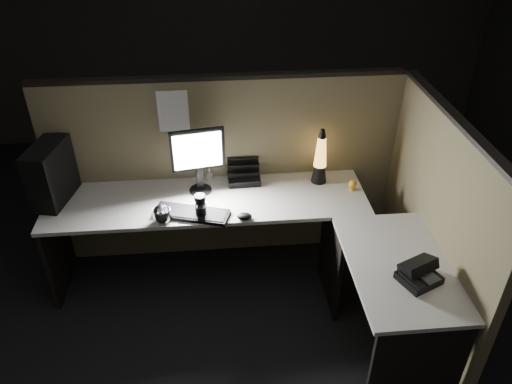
{
  "coord_description": "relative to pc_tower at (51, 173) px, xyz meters",
  "views": [
    {
      "loc": [
        -0.07,
        -2.37,
        2.77
      ],
      "look_at": [
        0.18,
        0.35,
        0.94
      ],
      "focal_mm": 35.0,
      "sensor_mm": 36.0,
      "label": 1
    }
  ],
  "objects": [
    {
      "name": "desk",
      "position": [
        1.4,
        -0.45,
        -0.36
      ],
      "size": [
        2.6,
        1.6,
        0.73
      ],
      "color": "beige",
      "rests_on": "ground"
    },
    {
      "name": "partition_right",
      "position": [
        2.55,
        -0.6,
        -0.19
      ],
      "size": [
        0.06,
        1.66,
        1.5
      ],
      "primitive_type": "cube",
      "color": "brown",
      "rests_on": "ground"
    },
    {
      "name": "partition_back",
      "position": [
        1.22,
        0.23,
        -0.19
      ],
      "size": [
        2.66,
        0.06,
        1.5
      ],
      "primitive_type": "cube",
      "color": "brown",
      "rests_on": "ground"
    },
    {
      "name": "lava_lamp",
      "position": [
        1.92,
        0.06,
        -0.03
      ],
      "size": [
        0.12,
        0.12,
        0.43
      ],
      "color": "black",
      "rests_on": "desk"
    },
    {
      "name": "room_shell",
      "position": [
        1.22,
        -0.7,
        0.68
      ],
      "size": [
        6.0,
        6.0,
        6.0
      ],
      "color": "silver",
      "rests_on": "ground"
    },
    {
      "name": "travel_mug",
      "position": [
        1.03,
        -0.32,
        -0.13
      ],
      "size": [
        0.08,
        0.08,
        0.18
      ],
      "primitive_type": "cylinder",
      "color": "black",
      "rests_on": "desk"
    },
    {
      "name": "pc_tower",
      "position": [
        0.0,
        0.0,
        0.0
      ],
      "size": [
        0.27,
        0.44,
        0.43
      ],
      "primitive_type": "cube",
      "rotation": [
        0.0,
        0.0,
        -0.22
      ],
      "color": "black",
      "rests_on": "desk"
    },
    {
      "name": "floor",
      "position": [
        1.22,
        -0.7,
        -0.94
      ],
      "size": [
        6.0,
        6.0,
        0.0
      ],
      "primitive_type": "plane",
      "color": "black",
      "rests_on": "ground"
    },
    {
      "name": "steel_mug",
      "position": [
        0.77,
        -0.35,
        -0.16
      ],
      "size": [
        0.15,
        0.15,
        0.1
      ],
      "primitive_type": "imported",
      "rotation": [
        0.0,
        0.0,
        -0.14
      ],
      "color": "silver",
      "rests_on": "desk"
    },
    {
      "name": "desk_phone",
      "position": [
        2.28,
        -1.04,
        -0.16
      ],
      "size": [
        0.27,
        0.27,
        0.13
      ],
      "rotation": [
        0.0,
        0.0,
        0.42
      ],
      "color": "black",
      "rests_on": "desk"
    },
    {
      "name": "monitor",
      "position": [
        1.02,
        0.02,
        0.08
      ],
      "size": [
        0.38,
        0.16,
        0.49
      ],
      "rotation": [
        0.0,
        0.0,
        0.16
      ],
      "color": "black",
      "rests_on": "desk"
    },
    {
      "name": "clip_lamp",
      "position": [
        1.09,
        0.11,
        -0.08
      ],
      "size": [
        0.05,
        0.18,
        0.24
      ],
      "color": "white",
      "rests_on": "desk"
    },
    {
      "name": "pinned_paper",
      "position": [
        0.87,
        0.19,
        0.34
      ],
      "size": [
        0.22,
        0.0,
        0.31
      ],
      "primitive_type": "cube",
      "color": "white",
      "rests_on": "partition_back"
    },
    {
      "name": "mouse",
      "position": [
        1.32,
        -0.36,
        -0.19
      ],
      "size": [
        0.1,
        0.07,
        0.04
      ],
      "primitive_type": "ellipsoid",
      "rotation": [
        0.0,
        0.0,
        -0.02
      ],
      "color": "black",
      "rests_on": "desk"
    },
    {
      "name": "keyboard",
      "position": [
        0.96,
        -0.29,
        -0.2
      ],
      "size": [
        0.54,
        0.31,
        0.03
      ],
      "primitive_type": "cube",
      "rotation": [
        0.0,
        0.0,
        -0.29
      ],
      "color": "black",
      "rests_on": "desk"
    },
    {
      "name": "figurine",
      "position": [
        2.14,
        -0.08,
        -0.16
      ],
      "size": [
        0.06,
        0.06,
        0.06
      ],
      "primitive_type": "sphere",
      "color": "gold",
      "rests_on": "desk"
    },
    {
      "name": "organizer",
      "position": [
        1.35,
        0.13,
        -0.17
      ],
      "size": [
        0.24,
        0.22,
        0.18
      ],
      "rotation": [
        0.0,
        0.0,
        0.03
      ],
      "color": "black",
      "rests_on": "desk"
    }
  ]
}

